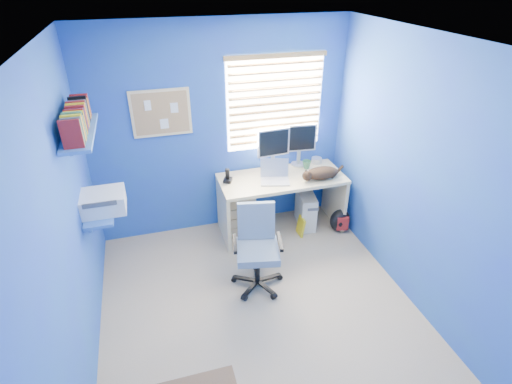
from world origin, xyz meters
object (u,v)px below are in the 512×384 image
object	(u,v)px
desk	(281,204)
office_chair	(257,258)
cat	(322,173)
tower_pc	(306,209)
laptop	(275,173)

from	to	relation	value
desk	office_chair	bearing A→B (deg)	-122.81
cat	tower_pc	distance (m)	0.62
laptop	tower_pc	bearing A→B (deg)	25.21
tower_pc	laptop	bearing A→B (deg)	-160.08
desk	tower_pc	xyz separation A→B (m)	(0.34, 0.01, -0.14)
laptop	office_chair	size ratio (longest dim) A/B	0.37
cat	office_chair	bearing A→B (deg)	-154.67
laptop	cat	distance (m)	0.57
office_chair	laptop	bearing A→B (deg)	60.70
desk	laptop	bearing A→B (deg)	-146.49
desk	laptop	xyz separation A→B (m)	(-0.12, -0.08, 0.48)
cat	office_chair	xyz separation A→B (m)	(-1.01, -0.71, -0.48)
cat	tower_pc	bearing A→B (deg)	111.69
laptop	cat	size ratio (longest dim) A/B	0.82
office_chair	cat	bearing A→B (deg)	35.38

